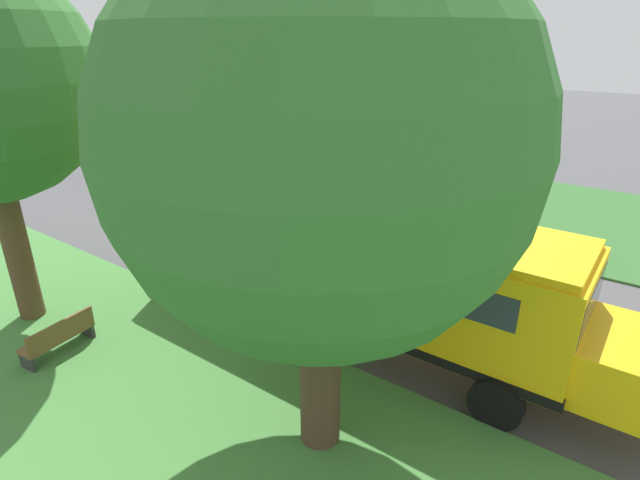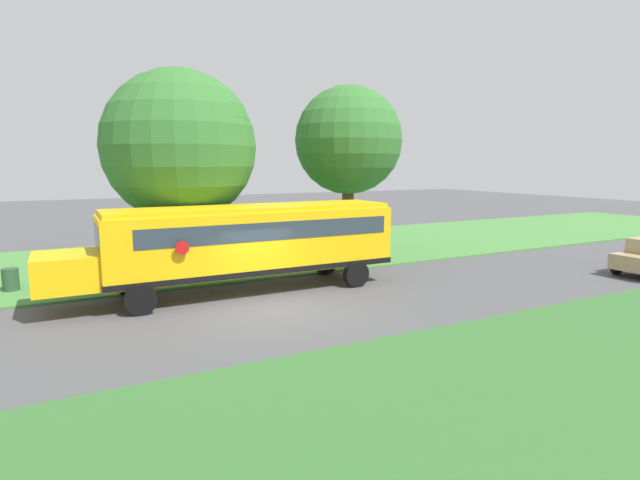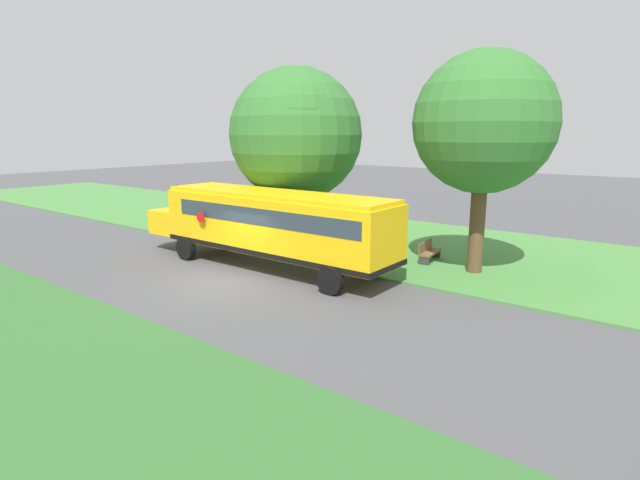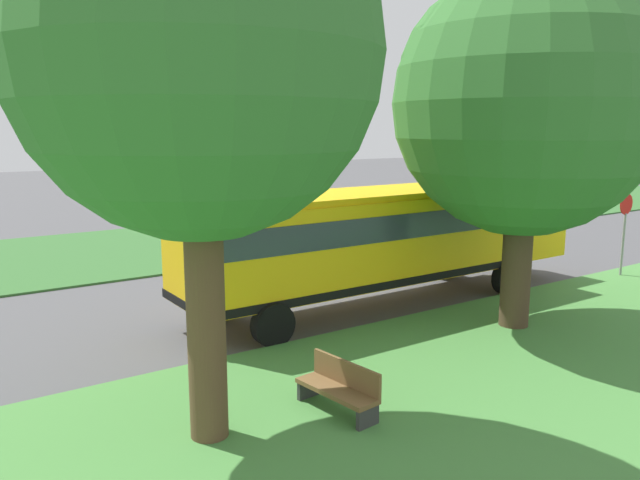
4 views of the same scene
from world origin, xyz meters
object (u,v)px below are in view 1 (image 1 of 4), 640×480
Objects in this scene: car_red_middle at (47,140)px; oak_tree_beside_bus at (317,131)px; park_bench at (59,337)px; car_tan_nearest at (132,160)px; school_bus at (354,257)px.

oak_tree_beside_bus is at bearing -108.42° from car_red_middle.
oak_tree_beside_bus is at bearing -76.21° from park_bench.
car_red_middle is 2.67× the size of park_bench.
school_bus is at bearing -108.17° from car_tan_nearest.
car_red_middle is 0.52× the size of oak_tree_beside_bus.
car_tan_nearest is 0.52× the size of oak_tree_beside_bus.
oak_tree_beside_bus is (-8.72, -26.19, 4.61)m from car_red_middle.
school_bus is 6.89m from park_bench.
school_bus reaches higher than park_bench.
park_bench is at bearing -130.91° from car_tan_nearest.
school_bus reaches higher than car_red_middle.
car_red_middle is at bearing 71.58° from oak_tree_beside_bus.
school_bus is 2.82× the size of car_red_middle.
car_tan_nearest reaches higher than park_bench.
car_tan_nearest is 1.00× the size of car_red_middle.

